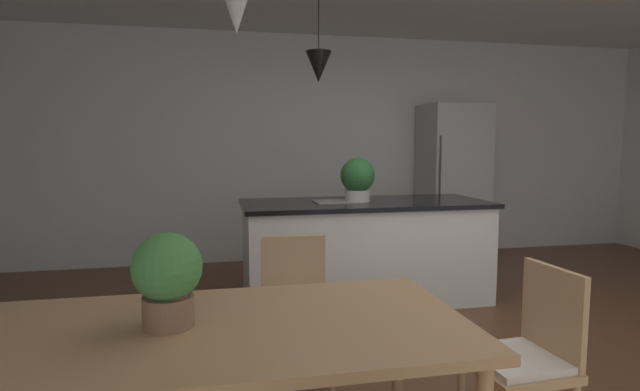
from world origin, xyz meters
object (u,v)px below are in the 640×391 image
kitchen_island (365,250)px  refrigerator (452,182)px  chair_far_right (296,308)px  potted_plant_on_island (358,178)px  chair_kitchen_end (526,355)px  vase_on_dining_table (173,300)px  potted_plant_on_table (167,276)px  dining_table (220,340)px

kitchen_island → refrigerator: refrigerator is taller
chair_far_right → potted_plant_on_island: (0.80, 1.50, 0.63)m
chair_kitchen_end → vase_on_dining_table: size_ratio=4.03×
potted_plant_on_table → dining_table: bearing=-7.4°
chair_far_right → dining_table: bearing=-117.0°
chair_far_right → kitchen_island: kitchen_island is taller
kitchen_island → vase_on_dining_table: 2.80m
dining_table → refrigerator: refrigerator is taller
dining_table → chair_far_right: bearing=63.0°
chair_kitchen_end → vase_on_dining_table: vase_on_dining_table is taller
kitchen_island → refrigerator: size_ratio=1.17×
chair_kitchen_end → vase_on_dining_table: 1.55m
chair_kitchen_end → potted_plant_on_table: size_ratio=2.38×
dining_table → potted_plant_on_table: 0.32m
potted_plant_on_island → potted_plant_on_table: (-1.43, -2.33, -0.19)m
kitchen_island → chair_far_right: bearing=-120.3°
chair_far_right → potted_plant_on_table: potted_plant_on_table is taller
kitchen_island → vase_on_dining_table: bearing=-122.4°
dining_table → refrigerator: bearing=52.7°
kitchen_island → refrigerator: (1.55, 1.40, 0.48)m
potted_plant_on_table → vase_on_dining_table: bearing=-31.1°
potted_plant_on_table → chair_kitchen_end: bearing=-0.8°
potted_plant_on_island → refrigerator: bearing=40.7°
potted_plant_on_island → chair_kitchen_end: bearing=-87.6°
kitchen_island → vase_on_dining_table: vase_on_dining_table is taller
dining_table → potted_plant_on_island: (1.24, 2.36, 0.45)m
kitchen_island → potted_plant_on_island: bearing=-180.0°
dining_table → chair_far_right: 0.98m
refrigerator → chair_far_right: bearing=-130.0°
chair_far_right → kitchen_island: bearing=59.7°
refrigerator → chair_kitchen_end: bearing=-112.1°
chair_kitchen_end → refrigerator: (1.52, 3.75, 0.46)m
dining_table → chair_far_right: (0.44, 0.86, -0.19)m
chair_far_right → vase_on_dining_table: vase_on_dining_table is taller
chair_kitchen_end → refrigerator: 4.07m
potted_plant_on_island → kitchen_island: bearing=0.0°
kitchen_island → potted_plant_on_table: size_ratio=6.01×
potted_plant_on_table → potted_plant_on_island: bearing=58.4°
kitchen_island → potted_plant_on_table: (-1.51, -2.33, 0.46)m
vase_on_dining_table → chair_far_right: bearing=54.2°
potted_plant_on_island → vase_on_dining_table: bearing=-121.1°
potted_plant_on_table → chair_far_right: bearing=53.0°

